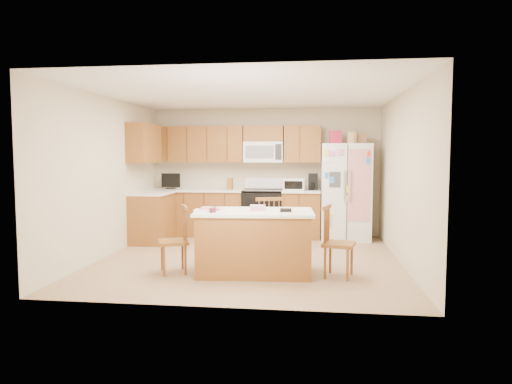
# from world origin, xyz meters

# --- Properties ---
(ground) EXTENTS (4.50, 4.50, 0.00)m
(ground) POSITION_xyz_m (0.00, 0.00, 0.00)
(ground) COLOR #846C56
(ground) RESTS_ON ground
(room_shell) EXTENTS (4.60, 4.60, 2.52)m
(room_shell) POSITION_xyz_m (0.00, 0.00, 1.44)
(room_shell) COLOR beige
(room_shell) RESTS_ON ground
(cabinetry) EXTENTS (3.36, 1.56, 2.15)m
(cabinetry) POSITION_xyz_m (-0.98, 1.79, 0.91)
(cabinetry) COLOR #975A29
(cabinetry) RESTS_ON ground
(stove) EXTENTS (0.76, 0.65, 1.13)m
(stove) POSITION_xyz_m (0.00, 1.94, 0.47)
(stove) COLOR black
(stove) RESTS_ON ground
(refrigerator) EXTENTS (0.90, 0.79, 2.04)m
(refrigerator) POSITION_xyz_m (1.57, 1.87, 0.92)
(refrigerator) COLOR white
(refrigerator) RESTS_ON ground
(island) EXTENTS (1.61, 1.01, 0.94)m
(island) POSITION_xyz_m (0.18, -0.83, 0.43)
(island) COLOR #975A29
(island) RESTS_ON ground
(windsor_chair_left) EXTENTS (0.50, 0.51, 0.91)m
(windsor_chair_left) POSITION_xyz_m (-0.88, -0.93, 0.43)
(windsor_chair_left) COLOR #975A29
(windsor_chair_left) RESTS_ON ground
(windsor_chair_back) EXTENTS (0.53, 0.51, 0.97)m
(windsor_chair_back) POSITION_xyz_m (0.27, -0.06, 0.46)
(windsor_chair_back) COLOR #975A29
(windsor_chair_back) RESTS_ON ground
(windsor_chair_right) EXTENTS (0.47, 0.48, 0.93)m
(windsor_chair_right) POSITION_xyz_m (1.27, -0.87, 0.44)
(windsor_chair_right) COLOR #975A29
(windsor_chair_right) RESTS_ON ground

